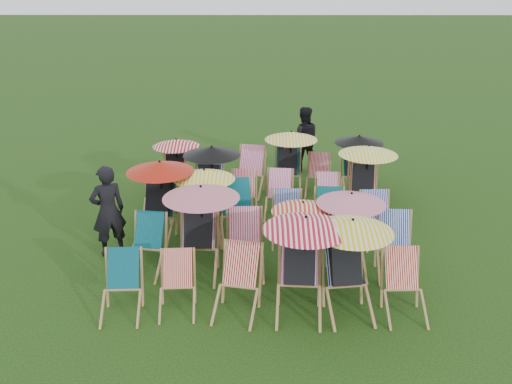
{
  "coord_description": "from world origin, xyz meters",
  "views": [
    {
      "loc": [
        -0.1,
        -9.32,
        4.7
      ],
      "look_at": [
        -0.16,
        0.18,
        0.9
      ],
      "focal_mm": 40.0,
      "sensor_mm": 36.0,
      "label": 1
    }
  ],
  "objects_px": {
    "deckchair_5": "(405,287)",
    "deckchair_29": "(356,163)",
    "person_rear": "(303,139)",
    "person_left": "(108,211)",
    "deckchair_0": "(121,287)"
  },
  "relations": [
    {
      "from": "person_rear",
      "to": "deckchair_29",
      "type": "bearing_deg",
      "value": 126.82
    },
    {
      "from": "person_left",
      "to": "person_rear",
      "type": "distance_m",
      "value": 5.71
    },
    {
      "from": "person_left",
      "to": "deckchair_5",
      "type": "bearing_deg",
      "value": 129.03
    },
    {
      "from": "deckchair_5",
      "to": "person_left",
      "type": "xyz_separation_m",
      "value": [
        -4.64,
        1.83,
        0.36
      ]
    },
    {
      "from": "deckchair_29",
      "to": "person_rear",
      "type": "bearing_deg",
      "value": 124.78
    },
    {
      "from": "deckchair_5",
      "to": "deckchair_29",
      "type": "bearing_deg",
      "value": 87.64
    },
    {
      "from": "deckchair_0",
      "to": "person_left",
      "type": "relative_size",
      "value": 0.54
    },
    {
      "from": "person_rear",
      "to": "deckchair_5",
      "type": "bearing_deg",
      "value": 99.91
    },
    {
      "from": "deckchair_29",
      "to": "person_rear",
      "type": "xyz_separation_m",
      "value": [
        -1.06,
        1.45,
        0.12
      ]
    },
    {
      "from": "deckchair_0",
      "to": "deckchair_5",
      "type": "height_order",
      "value": "deckchair_5"
    },
    {
      "from": "deckchair_0",
      "to": "person_rear",
      "type": "height_order",
      "value": "person_rear"
    },
    {
      "from": "deckchair_29",
      "to": "person_left",
      "type": "bearing_deg",
      "value": -149.18
    },
    {
      "from": "deckchair_29",
      "to": "person_rear",
      "type": "relative_size",
      "value": 0.8
    },
    {
      "from": "deckchair_0",
      "to": "person_left",
      "type": "distance_m",
      "value": 1.97
    },
    {
      "from": "deckchair_0",
      "to": "deckchair_5",
      "type": "distance_m",
      "value": 4.04
    }
  ]
}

